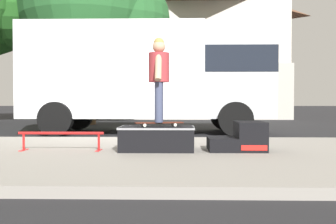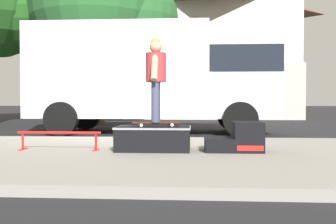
{
  "view_description": "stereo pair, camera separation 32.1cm",
  "coord_description": "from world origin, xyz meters",
  "px_view_note": "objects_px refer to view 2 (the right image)",
  "views": [
    {
      "loc": [
        1.92,
        -9.07,
        0.91
      ],
      "look_at": [
        1.73,
        -1.53,
        0.7
      ],
      "focal_mm": 41.7,
      "sensor_mm": 36.0,
      "label": 1
    },
    {
      "loc": [
        2.24,
        -9.05,
        0.91
      ],
      "look_at": [
        1.73,
        -1.53,
        0.7
      ],
      "focal_mm": 41.7,
      "sensor_mm": 36.0,
      "label": 2
    }
  ],
  "objects_px": {
    "kicker_ramp": "(238,139)",
    "skateboard": "(156,123)",
    "skater_kid": "(156,73)",
    "street_tree_neighbour": "(105,7)",
    "grind_rail": "(59,136)",
    "box_truck": "(155,74)",
    "skate_box": "(154,137)"
  },
  "relations": [
    {
      "from": "grind_rail",
      "to": "box_truck",
      "type": "relative_size",
      "value": 0.2
    },
    {
      "from": "kicker_ramp",
      "to": "grind_rail",
      "type": "height_order",
      "value": "kicker_ramp"
    },
    {
      "from": "skater_kid",
      "to": "street_tree_neighbour",
      "type": "xyz_separation_m",
      "value": [
        -2.89,
        8.95,
        3.26
      ]
    },
    {
      "from": "box_truck",
      "to": "street_tree_neighbour",
      "type": "height_order",
      "value": "street_tree_neighbour"
    },
    {
      "from": "kicker_ramp",
      "to": "skateboard",
      "type": "xyz_separation_m",
      "value": [
        -1.33,
        0.06,
        0.25
      ]
    },
    {
      "from": "box_truck",
      "to": "kicker_ramp",
      "type": "bearing_deg",
      "value": -69.69
    },
    {
      "from": "kicker_ramp",
      "to": "street_tree_neighbour",
      "type": "xyz_separation_m",
      "value": [
        -4.22,
        9.01,
        4.32
      ]
    },
    {
      "from": "skater_kid",
      "to": "box_truck",
      "type": "distance_m",
      "value": 4.97
    },
    {
      "from": "street_tree_neighbour",
      "to": "skater_kid",
      "type": "bearing_deg",
      "value": -72.11
    },
    {
      "from": "skate_box",
      "to": "kicker_ramp",
      "type": "height_order",
      "value": "kicker_ramp"
    },
    {
      "from": "skate_box",
      "to": "kicker_ramp",
      "type": "bearing_deg",
      "value": -0.02
    },
    {
      "from": "skate_box",
      "to": "skateboard",
      "type": "height_order",
      "value": "skateboard"
    },
    {
      "from": "kicker_ramp",
      "to": "skateboard",
      "type": "distance_m",
      "value": 1.35
    },
    {
      "from": "skate_box",
      "to": "kicker_ramp",
      "type": "relative_size",
      "value": 1.33
    },
    {
      "from": "street_tree_neighbour",
      "to": "grind_rail",
      "type": "bearing_deg",
      "value": -81.72
    },
    {
      "from": "grind_rail",
      "to": "skater_kid",
      "type": "relative_size",
      "value": 1.0
    },
    {
      "from": "grind_rail",
      "to": "box_truck",
      "type": "xyz_separation_m",
      "value": [
        1.05,
        5.07,
        1.36
      ]
    },
    {
      "from": "grind_rail",
      "to": "street_tree_neighbour",
      "type": "relative_size",
      "value": 0.18
    },
    {
      "from": "kicker_ramp",
      "to": "grind_rail",
      "type": "relative_size",
      "value": 0.65
    },
    {
      "from": "skater_kid",
      "to": "street_tree_neighbour",
      "type": "relative_size",
      "value": 0.18
    },
    {
      "from": "box_truck",
      "to": "street_tree_neighbour",
      "type": "distance_m",
      "value": 5.51
    },
    {
      "from": "skateboard",
      "to": "box_truck",
      "type": "bearing_deg",
      "value": 96.02
    },
    {
      "from": "skater_kid",
      "to": "skate_box",
      "type": "bearing_deg",
      "value": -115.79
    },
    {
      "from": "skate_box",
      "to": "kicker_ramp",
      "type": "xyz_separation_m",
      "value": [
        1.36,
        -0.0,
        -0.01
      ]
    },
    {
      "from": "box_truck",
      "to": "grind_rail",
      "type": "bearing_deg",
      "value": -101.68
    },
    {
      "from": "kicker_ramp",
      "to": "grind_rail",
      "type": "xyz_separation_m",
      "value": [
        -2.9,
        -0.08,
        0.03
      ]
    },
    {
      "from": "skate_box",
      "to": "skateboard",
      "type": "bearing_deg",
      "value": 64.21
    },
    {
      "from": "kicker_ramp",
      "to": "grind_rail",
      "type": "bearing_deg",
      "value": -178.48
    },
    {
      "from": "box_truck",
      "to": "street_tree_neighbour",
      "type": "bearing_deg",
      "value": 120.52
    },
    {
      "from": "kicker_ramp",
      "to": "skate_box",
      "type": "bearing_deg",
      "value": 179.98
    },
    {
      "from": "skater_kid",
      "to": "skateboard",
      "type": "bearing_deg",
      "value": 0.0
    },
    {
      "from": "skater_kid",
      "to": "box_truck",
      "type": "xyz_separation_m",
      "value": [
        -0.52,
        4.93,
        0.32
      ]
    }
  ]
}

